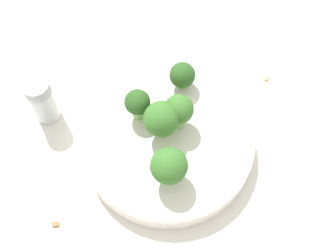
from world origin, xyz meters
The scene contains 10 objects.
ground_plane centered at (0.00, 0.00, 0.00)m, with size 3.00×3.00×0.00m, color silver.
bowl centered at (0.00, 0.00, 0.02)m, with size 0.23×0.23×0.03m, color silver.
broccoli_floret_0 centered at (0.00, -0.01, 0.07)m, with size 0.05×0.05×0.06m.
broccoli_floret_1 centered at (0.05, 0.03, 0.07)m, with size 0.04×0.04×0.06m.
broccoli_floret_2 centered at (-0.01, -0.05, 0.06)m, with size 0.03×0.03×0.05m.
broccoli_floret_3 centered at (-0.02, 0.00, 0.07)m, with size 0.04×0.04×0.06m.
broccoli_floret_4 centered at (-0.08, -0.03, 0.06)m, with size 0.03×0.03×0.04m.
pepper_shaker centered at (0.05, -0.17, 0.04)m, with size 0.04×0.04×0.08m.
almond_crumb_0 centered at (-0.17, 0.06, 0.00)m, with size 0.01×0.00×0.01m, color tan.
almond_crumb_1 centered at (0.17, -0.06, 0.00)m, with size 0.01×0.01×0.01m, color olive.
Camera 1 is at (0.22, 0.15, 0.58)m, focal length 50.00 mm.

